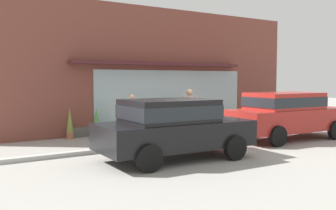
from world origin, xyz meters
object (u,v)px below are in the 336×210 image
(fire_hydrant, at_px, (151,126))
(potted_plant_window_right, at_px, (218,120))
(parked_car_black, at_px, (173,125))
(potted_plant_near_hydrant, at_px, (180,124))
(pedestrian_passerby, at_px, (189,108))
(potted_plant_corner_tall, at_px, (70,124))
(potted_plant_low_front, at_px, (124,127))
(parked_car_red, at_px, (287,113))
(potted_plant_doorstep, at_px, (208,117))
(pedestrian_with_handbag, at_px, (132,115))
(potted_plant_window_left, at_px, (97,124))
(potted_plant_by_entrance, at_px, (238,118))

(fire_hydrant, distance_m, potted_plant_window_right, 4.66)
(parked_car_black, relative_size, potted_plant_near_hydrant, 7.83)
(pedestrian_passerby, height_order, potted_plant_near_hydrant, pedestrian_passerby)
(pedestrian_passerby, xyz_separation_m, potted_plant_corner_tall, (-3.98, 1.70, -0.50))
(pedestrian_passerby, relative_size, potted_plant_low_front, 3.25)
(parked_car_red, distance_m, potted_plant_doorstep, 3.90)
(pedestrian_with_handbag, bearing_deg, potted_plant_window_right, -72.10)
(potted_plant_window_right, bearing_deg, potted_plant_corner_tall, 179.22)
(pedestrian_with_handbag, distance_m, parked_car_red, 5.42)
(parked_car_black, relative_size, parked_car_red, 0.91)
(potted_plant_near_hydrant, bearing_deg, potted_plant_window_left, 179.51)
(fire_hydrant, height_order, potted_plant_corner_tall, potted_plant_corner_tall)
(potted_plant_corner_tall, bearing_deg, pedestrian_with_handbag, -52.30)
(potted_plant_window_left, height_order, potted_plant_window_right, potted_plant_window_left)
(potted_plant_by_entrance, relative_size, potted_plant_corner_tall, 0.57)
(potted_plant_by_entrance, height_order, potted_plant_near_hydrant, potted_plant_by_entrance)
(pedestrian_passerby, height_order, potted_plant_corner_tall, pedestrian_passerby)
(pedestrian_with_handbag, relative_size, parked_car_red, 0.35)
(potted_plant_near_hydrant, bearing_deg, potted_plant_by_entrance, -0.39)
(parked_car_red, relative_size, potted_plant_near_hydrant, 8.64)
(parked_car_black, distance_m, potted_plant_doorstep, 6.53)
(parked_car_black, xyz_separation_m, potted_plant_corner_tall, (-1.20, 4.80, -0.37))
(potted_plant_window_left, height_order, potted_plant_near_hydrant, potted_plant_window_left)
(pedestrian_passerby, bearing_deg, potted_plant_corner_tall, -162.75)
(potted_plant_corner_tall, bearing_deg, potted_plant_window_right, -0.78)
(parked_car_black, bearing_deg, potted_plant_near_hydrant, 55.42)
(potted_plant_corner_tall, distance_m, potted_plant_low_front, 2.05)
(potted_plant_by_entrance, distance_m, potted_plant_low_front, 5.74)
(potted_plant_window_right, bearing_deg, potted_plant_by_entrance, -11.09)
(parked_car_red, height_order, potted_plant_near_hydrant, parked_car_red)
(potted_plant_doorstep, bearing_deg, pedestrian_with_handbag, -160.69)
(potted_plant_by_entrance, relative_size, potted_plant_window_left, 0.59)
(pedestrian_with_handbag, relative_size, parked_car_black, 0.39)
(potted_plant_doorstep, height_order, potted_plant_low_front, potted_plant_doorstep)
(parked_car_black, xyz_separation_m, parked_car_red, (5.19, 0.61, 0.03))
(potted_plant_doorstep, relative_size, potted_plant_window_right, 1.55)
(pedestrian_with_handbag, bearing_deg, potted_plant_low_front, -18.71)
(pedestrian_passerby, xyz_separation_m, potted_plant_window_right, (2.76, 1.61, -0.73))
(parked_car_red, distance_m, potted_plant_window_left, 6.78)
(pedestrian_with_handbag, distance_m, potted_plant_window_right, 5.60)
(fire_hydrant, bearing_deg, potted_plant_near_hydrant, 32.79)
(potted_plant_low_front, bearing_deg, potted_plant_window_right, 1.15)
(potted_plant_near_hydrant, bearing_deg, potted_plant_corner_tall, 176.58)
(pedestrian_with_handbag, bearing_deg, potted_plant_near_hydrant, -62.91)
(parked_car_red, distance_m, potted_plant_near_hydrant, 4.40)
(potted_plant_by_entrance, height_order, potted_plant_low_front, potted_plant_by_entrance)
(potted_plant_window_left, distance_m, potted_plant_corner_tall, 0.94)
(pedestrian_passerby, xyz_separation_m, potted_plant_by_entrance, (3.78, 1.41, -0.68))
(potted_plant_window_left, bearing_deg, potted_plant_near_hydrant, -0.49)
(potted_plant_low_front, bearing_deg, fire_hydrant, -77.20)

